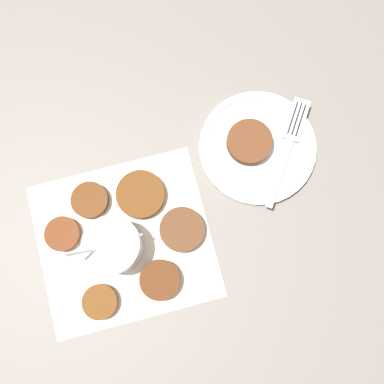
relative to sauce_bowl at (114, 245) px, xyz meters
The scene contains 12 objects.
ground_plane 0.05m from the sauce_bowl, 15.18° to the left, with size 4.00×4.00×0.00m, color #605B56.
napkin 0.03m from the sauce_bowl, 20.31° to the left, with size 0.30×0.28×0.00m.
sauce_bowl is the anchor object (origin of this frame).
fritter_0 0.09m from the sauce_bowl, 102.80° to the left, with size 0.06×0.06×0.02m.
fritter_1 0.09m from the sauce_bowl, 55.67° to the right, with size 0.07×0.07×0.02m.
fritter_2 0.11m from the sauce_bowl, ahead, with size 0.08×0.08×0.02m.
fritter_3 0.10m from the sauce_bowl, 123.57° to the right, with size 0.06×0.06×0.02m.
fritter_4 0.10m from the sauce_bowl, 148.78° to the left, with size 0.06×0.06×0.01m.
fritter_5 0.10m from the sauce_bowl, 47.55° to the left, with size 0.08×0.08×0.02m.
serving_plate 0.29m from the sauce_bowl, 16.81° to the left, with size 0.20×0.20×0.02m.
fritter_on_plate 0.28m from the sauce_bowl, 19.45° to the left, with size 0.08×0.08×0.02m.
fork 0.34m from the sauce_bowl, 12.86° to the left, with size 0.14×0.17×0.00m.
Camera 1 is at (0.06, -0.09, 0.76)m, focal length 42.00 mm.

